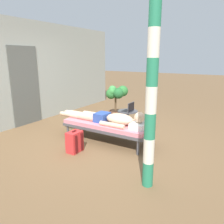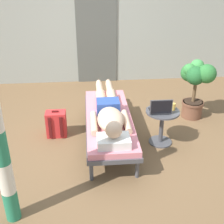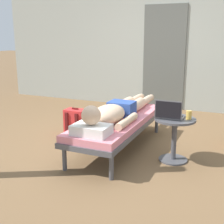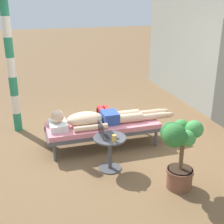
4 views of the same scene
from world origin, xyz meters
The scene contains 11 objects.
ground_plane centered at (0.00, 0.00, 0.00)m, with size 40.00×40.00×0.00m, color brown.
house_wall_back centered at (0.03, 2.43, 1.35)m, with size 7.60×0.20×2.70m, color #999E93.
house_door_panel centered at (-0.03, 2.32, 1.02)m, with size 0.84×0.03×2.04m, color #545651.
lounge_chair centered at (0.03, -0.17, 0.35)m, with size 0.67×1.92×0.42m.
person_reclining centered at (0.03, -0.24, 0.52)m, with size 0.53×2.17×0.32m.
side_table centered at (0.79, -0.28, 0.36)m, with size 0.48×0.48×0.52m.
laptop centered at (0.73, -0.33, 0.58)m, with size 0.31×0.24×0.23m.
drink_glass centered at (0.94, -0.26, 0.57)m, with size 0.06×0.06×0.10m, color gold.
backpack centered at (-0.76, 0.06, 0.20)m, with size 0.30×0.26×0.42m.
potted_plant centered at (1.50, 0.46, 0.64)m, with size 0.47×0.57×0.99m.
porch_post centered at (-1.09, -1.57, 1.23)m, with size 0.15×0.15×2.47m.
Camera 1 is at (-3.71, -2.57, 1.78)m, focal length 35.01 mm.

